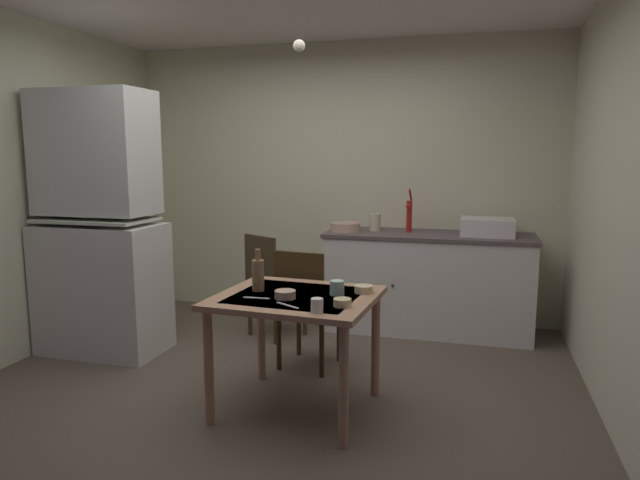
{
  "coord_description": "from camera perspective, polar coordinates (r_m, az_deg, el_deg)",
  "views": [
    {
      "loc": [
        1.27,
        -3.34,
        1.57
      ],
      "look_at": [
        0.28,
        0.24,
        1.0
      ],
      "focal_mm": 31.54,
      "sensor_mm": 36.0,
      "label": 1
    }
  ],
  "objects": [
    {
      "name": "mixing_bowl_counter",
      "position": [
        5.08,
        2.59,
        1.34
      ],
      "size": [
        0.27,
        0.27,
        0.08
      ],
      "primitive_type": "cylinder",
      "color": "tan",
      "rests_on": "counter_cabinet"
    },
    {
      "name": "chair_far_side",
      "position": [
        4.12,
        -1.45,
        -6.6
      ],
      "size": [
        0.45,
        0.45,
        0.89
      ],
      "color": "#3B2A15",
      "rests_on": "ground"
    },
    {
      "name": "sink_basin",
      "position": [
        5.0,
        16.61,
        1.31
      ],
      "size": [
        0.44,
        0.34,
        0.15
      ],
      "color": "silver",
      "rests_on": "counter_cabinet"
    },
    {
      "name": "counter_cabinet",
      "position": [
        5.1,
        10.84,
        -4.24
      ],
      "size": [
        1.81,
        0.64,
        0.88
      ],
      "color": "silver",
      "rests_on": "ground"
    },
    {
      "name": "chair_by_counter",
      "position": [
        4.85,
        -4.99,
        -4.38
      ],
      "size": [
        0.54,
        0.54,
        0.9
      ],
      "color": "#422F1B",
      "rests_on": "ground"
    },
    {
      "name": "soup_bowl_small",
      "position": [
        3.47,
        4.45,
        -4.99
      ],
      "size": [
        0.11,
        0.11,
        0.05
      ],
      "primitive_type": "cylinder",
      "color": "beige",
      "rests_on": "dining_table"
    },
    {
      "name": "stoneware_crock",
      "position": [
        5.12,
        5.6,
        1.8
      ],
      "size": [
        0.1,
        0.1,
        0.15
      ],
      "primitive_type": "cylinder",
      "color": "beige",
      "rests_on": "counter_cabinet"
    },
    {
      "name": "serving_bowl_wide",
      "position": [
        3.16,
        2.28,
        -6.35
      ],
      "size": [
        0.1,
        0.1,
        0.04
      ],
      "primitive_type": "cylinder",
      "color": "beige",
      "rests_on": "dining_table"
    },
    {
      "name": "glass_bottle",
      "position": [
        3.52,
        -6.3,
        -3.46
      ],
      "size": [
        0.08,
        0.08,
        0.26
      ],
      "color": "olive",
      "rests_on": "dining_table"
    },
    {
      "name": "dining_table",
      "position": [
        3.45,
        -2.39,
        -7.22
      ],
      "size": [
        0.99,
        0.89,
        0.73
      ],
      "color": "tan",
      "rests_on": "ground"
    },
    {
      "name": "teaspoon_near_bowl",
      "position": [
        3.36,
        -6.48,
        -5.87
      ],
      "size": [
        0.16,
        0.03,
        0.0
      ],
      "primitive_type": "cube",
      "rotation": [
        0.0,
        0.0,
        3.2
      ],
      "color": "beige",
      "rests_on": "dining_table"
    },
    {
      "name": "sauce_dish",
      "position": [
        3.34,
        -3.56,
        -5.54
      ],
      "size": [
        0.13,
        0.13,
        0.05
      ],
      "primitive_type": "cylinder",
      "color": "tan",
      "rests_on": "dining_table"
    },
    {
      "name": "wall_right",
      "position": [
        3.45,
        29.45,
        3.17
      ],
      "size": [
        0.1,
        3.97,
        2.61
      ],
      "primitive_type": "cube",
      "color": "beige",
      "rests_on": "ground"
    },
    {
      "name": "table_knife",
      "position": [
        3.18,
        -3.31,
        -6.64
      ],
      "size": [
        0.16,
        0.11,
        0.0
      ],
      "primitive_type": "cube",
      "rotation": [
        0.0,
        0.0,
        2.6
      ],
      "color": "silver",
      "rests_on": "dining_table"
    },
    {
      "name": "wall_back",
      "position": [
        5.49,
        2.09,
        5.94
      ],
      "size": [
        4.21,
        0.1,
        2.61
      ],
      "primitive_type": "cube",
      "color": "beige",
      "rests_on": "ground"
    },
    {
      "name": "teacup_mint",
      "position": [
        3.04,
        -0.3,
        -6.66
      ],
      "size": [
        0.07,
        0.07,
        0.08
      ],
      "primitive_type": "cylinder",
      "color": "white",
      "rests_on": "dining_table"
    },
    {
      "name": "hand_pump",
      "position": [
        5.06,
        9.03,
        2.7
      ],
      "size": [
        0.05,
        0.27,
        0.39
      ],
      "color": "#B21E19",
      "rests_on": "counter_cabinet"
    },
    {
      "name": "mug_dark",
      "position": [
        3.41,
        1.74,
        -4.87
      ],
      "size": [
        0.09,
        0.09,
        0.09
      ],
      "primitive_type": "cylinder",
      "color": "#ADD1C1",
      "rests_on": "dining_table"
    },
    {
      "name": "ground_plane",
      "position": [
        3.91,
        -5.07,
        -15.04
      ],
      "size": [
        5.11,
        5.11,
        0.0
      ],
      "primitive_type": "plane",
      "color": "brown"
    },
    {
      "name": "hutch_cabinet",
      "position": [
        4.73,
        -21.45,
        0.69
      ],
      "size": [
        0.95,
        0.55,
        2.05
      ],
      "color": "silver",
      "rests_on": "ground"
    },
    {
      "name": "pendant_bulb",
      "position": [
        3.91,
        -2.13,
        19.09
      ],
      "size": [
        0.08,
        0.08,
        0.08
      ],
      "primitive_type": "sphere",
      "color": "#F9EFCC"
    }
  ]
}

